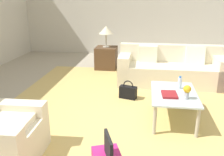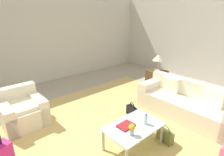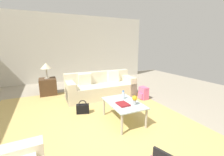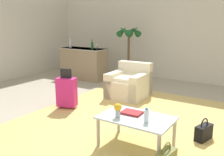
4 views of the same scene
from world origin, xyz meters
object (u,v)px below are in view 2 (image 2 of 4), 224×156
object	(u,v)px
coffee_table_book	(126,126)
handbag_black	(132,111)
armchair	(22,111)
table_lamp	(158,58)
side_table	(156,79)
coffee_table	(134,128)
handbag_olive	(165,136)
water_bottle	(146,119)
couch	(187,104)
flower_vase	(132,129)

from	to	relation	value
coffee_table_book	handbag_black	bearing A→B (deg)	34.19
armchair	handbag_black	xyz separation A→B (m)	(2.08, -1.41, -0.16)
table_lamp	side_table	bearing A→B (deg)	180.00
coffee_table_book	table_lamp	size ratio (longest dim) A/B	0.53
armchair	side_table	size ratio (longest dim) A/B	1.62
armchair	side_table	xyz separation A→B (m)	(4.10, -0.67, -0.00)
armchair	table_lamp	world-z (taller)	table_lamp
coffee_table	handbag_olive	xyz separation A→B (m)	(0.58, -0.30, -0.27)
coffee_table_book	coffee_table	bearing A→B (deg)	-36.39
water_bottle	table_lamp	bearing A→B (deg)	31.61
armchair	table_lamp	distance (m)	4.22
armchair	handbag_black	bearing A→B (deg)	-34.14
water_bottle	handbag_olive	size ratio (longest dim) A/B	0.57
handbag_black	water_bottle	bearing A→B (deg)	-124.10
handbag_olive	couch	bearing A→B (deg)	9.50
water_bottle	handbag_black	xyz separation A→B (m)	(0.58, 0.85, -0.42)
couch	water_bottle	world-z (taller)	couch
coffee_table_book	flower_vase	world-z (taller)	flower_vase
water_bottle	handbag_black	world-z (taller)	water_bottle
water_bottle	coffee_table_book	distance (m)	0.38
water_bottle	couch	bearing A→B (deg)	-0.00
couch	coffee_table	bearing A→B (deg)	176.80
coffee_table	water_bottle	distance (m)	0.27
flower_vase	table_lamp	distance (m)	3.47
couch	flower_vase	xyz separation A→B (m)	(-2.01, -0.05, 0.28)
coffee_table_book	handbag_olive	size ratio (longest dim) A/B	0.82
armchair	side_table	bearing A→B (deg)	-9.21
coffee_table	table_lamp	bearing A→B (deg)	28.18
flower_vase	handbag_olive	world-z (taller)	flower_vase
side_table	handbag_olive	distance (m)	2.87
handbag_black	armchair	bearing A→B (deg)	145.86
coffee_table	handbag_black	world-z (taller)	coffee_table
couch	handbag_olive	bearing A→B (deg)	-170.50
side_table	table_lamp	xyz separation A→B (m)	(0.00, 0.00, 0.72)
handbag_black	flower_vase	bearing A→B (deg)	-137.83
armchair	handbag_olive	bearing A→B (deg)	-52.72
flower_vase	handbag_olive	size ratio (longest dim) A/B	0.57
water_bottle	flower_vase	world-z (taller)	flower_vase
side_table	table_lamp	size ratio (longest dim) A/B	1.06
couch	armchair	size ratio (longest dim) A/B	2.40
water_bottle	table_lamp	size ratio (longest dim) A/B	0.37
armchair	handbag_black	world-z (taller)	armchair
coffee_table	handbag_black	size ratio (longest dim) A/B	2.91
coffee_table_book	table_lamp	xyz separation A→B (m)	(2.92, 1.42, 0.54)
coffee_table_book	water_bottle	bearing A→B (deg)	-32.05
handbag_olive	table_lamp	bearing A→B (deg)	39.03
coffee_table	couch	bearing A→B (deg)	-3.20
couch	handbag_black	size ratio (longest dim) A/B	6.29
coffee_table	table_lamp	distance (m)	3.23
couch	armchair	distance (m)	3.83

